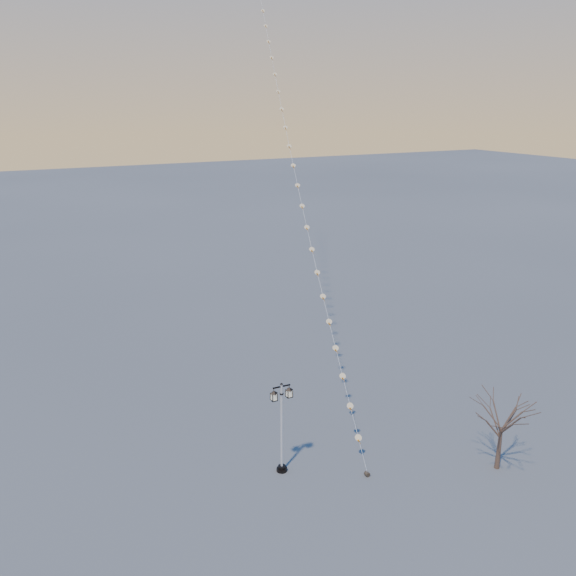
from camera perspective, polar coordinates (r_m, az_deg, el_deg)
ground at (r=28.68m, az=6.79°, el=-19.08°), size 300.00×300.00×0.00m
street_lamp at (r=28.79m, az=-0.60°, el=-12.69°), size 1.18×0.52×4.64m
bare_tree at (r=30.61m, az=19.67°, el=-11.44°), size 2.39×2.39×3.97m
kite_train at (r=44.19m, az=0.12°, el=15.68°), size 12.02×38.93×31.55m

